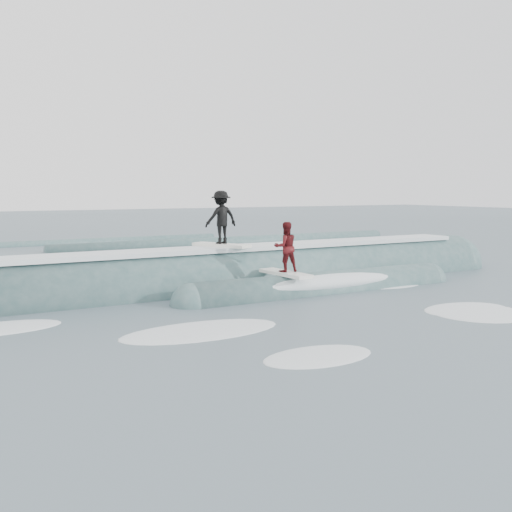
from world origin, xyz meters
TOP-DOWN VIEW (x-y plane):
  - ground at (0.00, 0.00)m, footprint 160.00×160.00m
  - breaking_wave at (0.25, 3.84)m, footprint 22.25×4.06m
  - surfer_black at (-0.74, 4.15)m, footprint 1.44×2.02m
  - surfer_red at (0.35, 1.95)m, footprint 0.82×2.04m
  - whitewater at (-0.13, -1.21)m, footprint 14.49×7.55m
  - far_swells at (-2.02, 17.65)m, footprint 41.35×8.65m

SIDE VIEW (x-z plane):
  - ground at x=0.00m, z-range 0.00..0.00m
  - whitewater at x=-0.13m, z-range -0.05..0.05m
  - far_swells at x=-2.02m, z-range -0.40..0.40m
  - breaking_wave at x=0.25m, z-range -1.24..1.31m
  - surfer_red at x=0.35m, z-range 0.56..2.16m
  - surfer_black at x=-0.74m, z-range 1.32..3.14m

